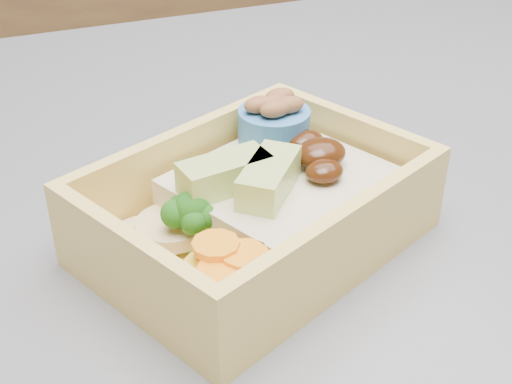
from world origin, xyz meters
name	(u,v)px	position (x,y,z in m)	size (l,w,h in m)	color
bento_box	(260,205)	(-0.02, -0.06, 0.94)	(0.20, 0.18, 0.06)	#EBC561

